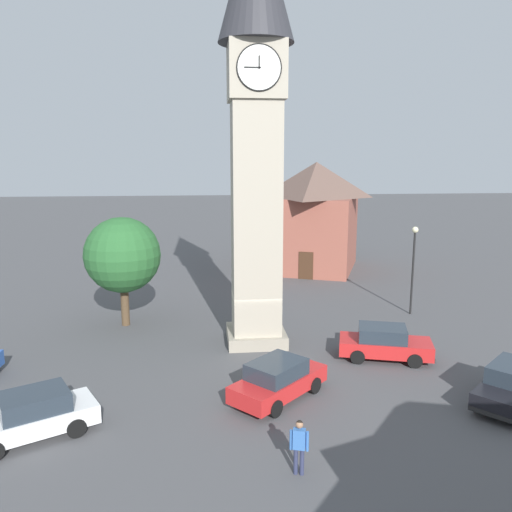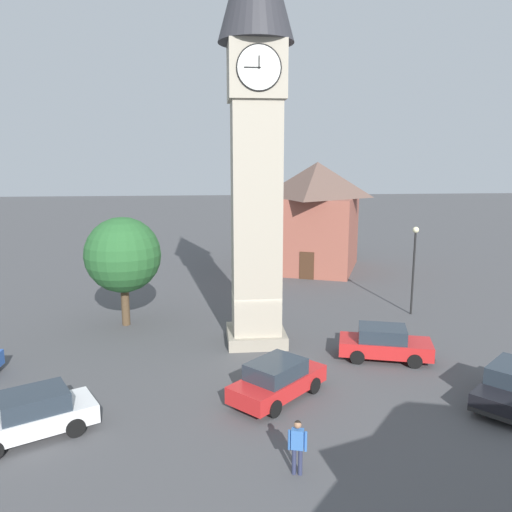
{
  "view_description": "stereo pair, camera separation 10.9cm",
  "coord_description": "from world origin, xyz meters",
  "px_view_note": "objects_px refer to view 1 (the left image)",
  "views": [
    {
      "loc": [
        2.47,
        23.99,
        9.07
      ],
      "look_at": [
        0.0,
        0.0,
        4.36
      ],
      "focal_mm": 35.62,
      "sensor_mm": 36.0,
      "label": 1
    },
    {
      "loc": [
        2.36,
        24.0,
        9.07
      ],
      "look_at": [
        0.0,
        0.0,
        4.36
      ],
      "focal_mm": 35.62,
      "sensor_mm": 36.0,
      "label": 2
    }
  ],
  "objects_px": {
    "tree": "(122,255)",
    "building_shop_left": "(316,215)",
    "clock_tower": "(256,94)",
    "car_black_far": "(384,343)",
    "lamp_post": "(414,256)",
    "pedestrian": "(299,442)",
    "car_red_corner": "(278,379)",
    "car_blue_kerb": "(32,415)"
  },
  "relations": [
    {
      "from": "pedestrian",
      "to": "building_shop_left",
      "type": "distance_m",
      "value": 28.32
    },
    {
      "from": "tree",
      "to": "car_red_corner",
      "type": "bearing_deg",
      "value": 126.94
    },
    {
      "from": "clock_tower",
      "to": "building_shop_left",
      "type": "distance_m",
      "value": 19.23
    },
    {
      "from": "clock_tower",
      "to": "car_black_far",
      "type": "relative_size",
      "value": 4.59
    },
    {
      "from": "car_black_far",
      "to": "pedestrian",
      "type": "xyz_separation_m",
      "value": [
        5.47,
        8.1,
        0.25
      ]
    },
    {
      "from": "tree",
      "to": "lamp_post",
      "type": "xyz_separation_m",
      "value": [
        -16.38,
        -0.35,
        -0.46
      ]
    },
    {
      "from": "car_blue_kerb",
      "to": "tree",
      "type": "xyz_separation_m",
      "value": [
        -1.36,
        -11.3,
        3.15
      ]
    },
    {
      "from": "car_blue_kerb",
      "to": "building_shop_left",
      "type": "relative_size",
      "value": 0.44
    },
    {
      "from": "building_shop_left",
      "to": "car_red_corner",
      "type": "bearing_deg",
      "value": 74.31
    },
    {
      "from": "lamp_post",
      "to": "clock_tower",
      "type": "bearing_deg",
      "value": 20.86
    },
    {
      "from": "pedestrian",
      "to": "lamp_post",
      "type": "height_order",
      "value": "lamp_post"
    },
    {
      "from": "car_black_far",
      "to": "lamp_post",
      "type": "distance_m",
      "value": 8.0
    },
    {
      "from": "clock_tower",
      "to": "car_red_corner",
      "type": "xyz_separation_m",
      "value": [
        -0.22,
        6.14,
        -11.15
      ]
    },
    {
      "from": "car_red_corner",
      "to": "tree",
      "type": "xyz_separation_m",
      "value": [
        7.08,
        -9.42,
        3.15
      ]
    },
    {
      "from": "clock_tower",
      "to": "pedestrian",
      "type": "xyz_separation_m",
      "value": [
        -0.12,
        10.9,
        -10.9
      ]
    },
    {
      "from": "car_black_far",
      "to": "car_red_corner",
      "type": "bearing_deg",
      "value": 31.88
    },
    {
      "from": "car_blue_kerb",
      "to": "pedestrian",
      "type": "relative_size",
      "value": 2.62
    },
    {
      "from": "car_red_corner",
      "to": "building_shop_left",
      "type": "bearing_deg",
      "value": -105.69
    },
    {
      "from": "tree",
      "to": "building_shop_left",
      "type": "height_order",
      "value": "building_shop_left"
    },
    {
      "from": "car_red_corner",
      "to": "pedestrian",
      "type": "relative_size",
      "value": 2.46
    },
    {
      "from": "car_blue_kerb",
      "to": "clock_tower",
      "type": "bearing_deg",
      "value": -135.69
    },
    {
      "from": "clock_tower",
      "to": "car_blue_kerb",
      "type": "relative_size",
      "value": 4.59
    },
    {
      "from": "car_red_corner",
      "to": "lamp_post",
      "type": "distance_m",
      "value": 13.75
    },
    {
      "from": "car_red_corner",
      "to": "building_shop_left",
      "type": "relative_size",
      "value": 0.41
    },
    {
      "from": "building_shop_left",
      "to": "lamp_post",
      "type": "bearing_deg",
      "value": 102.95
    },
    {
      "from": "clock_tower",
      "to": "pedestrian",
      "type": "relative_size",
      "value": 12.05
    },
    {
      "from": "clock_tower",
      "to": "pedestrian",
      "type": "bearing_deg",
      "value": 90.66
    },
    {
      "from": "car_red_corner",
      "to": "tree",
      "type": "height_order",
      "value": "tree"
    },
    {
      "from": "clock_tower",
      "to": "pedestrian",
      "type": "distance_m",
      "value": 15.42
    },
    {
      "from": "car_black_far",
      "to": "lamp_post",
      "type": "relative_size",
      "value": 0.86
    },
    {
      "from": "clock_tower",
      "to": "lamp_post",
      "type": "bearing_deg",
      "value": -159.14
    },
    {
      "from": "tree",
      "to": "building_shop_left",
      "type": "bearing_deg",
      "value": -135.54
    },
    {
      "from": "car_black_far",
      "to": "building_shop_left",
      "type": "height_order",
      "value": "building_shop_left"
    },
    {
      "from": "car_red_corner",
      "to": "pedestrian",
      "type": "xyz_separation_m",
      "value": [
        0.1,
        4.76,
        0.25
      ]
    },
    {
      "from": "car_blue_kerb",
      "to": "car_red_corner",
      "type": "height_order",
      "value": "same"
    },
    {
      "from": "tree",
      "to": "building_shop_left",
      "type": "relative_size",
      "value": 0.59
    },
    {
      "from": "clock_tower",
      "to": "pedestrian",
      "type": "height_order",
      "value": "clock_tower"
    },
    {
      "from": "lamp_post",
      "to": "pedestrian",
      "type": "bearing_deg",
      "value": 57.1
    },
    {
      "from": "pedestrian",
      "to": "lamp_post",
      "type": "xyz_separation_m",
      "value": [
        -9.4,
        -14.53,
        2.44
      ]
    },
    {
      "from": "tree",
      "to": "lamp_post",
      "type": "distance_m",
      "value": 16.39
    },
    {
      "from": "pedestrian",
      "to": "car_red_corner",
      "type": "bearing_deg",
      "value": -91.18
    },
    {
      "from": "car_blue_kerb",
      "to": "car_red_corner",
      "type": "bearing_deg",
      "value": -167.43
    }
  ]
}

